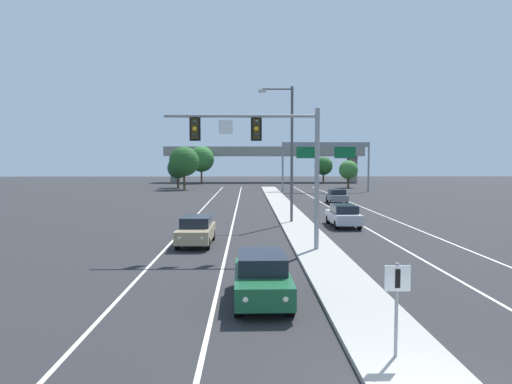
# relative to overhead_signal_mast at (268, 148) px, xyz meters

# --- Properties ---
(median_island) EXTENTS (2.40, 110.00, 0.15)m
(median_island) POSITION_rel_overhead_signal_mast_xyz_m (2.58, 2.52, -5.28)
(median_island) COLOR #9E9B93
(median_island) RESTS_ON ground
(lane_stripe_oncoming_center) EXTENTS (0.14, 100.00, 0.01)m
(lane_stripe_oncoming_center) POSITION_rel_overhead_signal_mast_xyz_m (-2.12, 9.52, -5.35)
(lane_stripe_oncoming_center) COLOR silver
(lane_stripe_oncoming_center) RESTS_ON ground
(lane_stripe_receding_center) EXTENTS (0.14, 100.00, 0.01)m
(lane_stripe_receding_center) POSITION_rel_overhead_signal_mast_xyz_m (7.28, 9.52, -5.35)
(lane_stripe_receding_center) COLOR silver
(lane_stripe_receding_center) RESTS_ON ground
(edge_stripe_left) EXTENTS (0.14, 100.00, 0.01)m
(edge_stripe_left) POSITION_rel_overhead_signal_mast_xyz_m (-5.42, 9.52, -5.35)
(edge_stripe_left) COLOR silver
(edge_stripe_left) RESTS_ON ground
(edge_stripe_right) EXTENTS (0.14, 100.00, 0.01)m
(edge_stripe_right) POSITION_rel_overhead_signal_mast_xyz_m (10.58, 9.52, -5.35)
(edge_stripe_right) COLOR silver
(edge_stripe_right) RESTS_ON ground
(overhead_signal_mast) EXTENTS (7.88, 0.44, 7.20)m
(overhead_signal_mast) POSITION_rel_overhead_signal_mast_xyz_m (0.00, 0.00, 0.00)
(overhead_signal_mast) COLOR gray
(overhead_signal_mast) RESTS_ON median_island
(median_sign_post) EXTENTS (0.60, 0.10, 2.20)m
(median_sign_post) POSITION_rel_overhead_signal_mast_xyz_m (2.42, -13.31, -3.77)
(median_sign_post) COLOR gray
(median_sign_post) RESTS_ON median_island
(street_lamp_median) EXTENTS (2.58, 0.28, 10.00)m
(street_lamp_median) POSITION_rel_overhead_signal_mast_xyz_m (2.05, 10.90, 0.44)
(street_lamp_median) COLOR #4C4C51
(street_lamp_median) RESTS_ON median_island
(car_oncoming_green) EXTENTS (1.88, 4.49, 1.58)m
(car_oncoming_green) POSITION_rel_overhead_signal_mast_xyz_m (-0.54, -8.44, -4.54)
(car_oncoming_green) COLOR #195633
(car_oncoming_green) RESTS_ON ground
(car_oncoming_tan) EXTENTS (1.88, 4.49, 1.58)m
(car_oncoming_tan) POSITION_rel_overhead_signal_mast_xyz_m (-3.90, 2.18, -4.54)
(car_oncoming_tan) COLOR tan
(car_oncoming_tan) RESTS_ON ground
(car_receding_silver) EXTENTS (1.88, 4.49, 1.58)m
(car_receding_silver) POSITION_rel_overhead_signal_mast_xyz_m (5.81, 9.13, -4.54)
(car_receding_silver) COLOR #B7B7BC
(car_receding_silver) RESTS_ON ground
(car_receding_grey) EXTENTS (1.89, 4.50, 1.58)m
(car_receding_grey) POSITION_rel_overhead_signal_mast_xyz_m (8.77, 27.08, -4.54)
(car_receding_grey) COLOR slate
(car_receding_grey) RESTS_ON ground
(highway_sign_gantry) EXTENTS (13.28, 0.42, 7.50)m
(highway_sign_gantry) POSITION_rel_overhead_signal_mast_xyz_m (10.78, 46.48, 0.81)
(highway_sign_gantry) COLOR gray
(highway_sign_gantry) RESTS_ON ground
(overpass_bridge) EXTENTS (42.40, 6.40, 7.65)m
(overpass_bridge) POSITION_rel_overhead_signal_mast_xyz_m (2.58, 77.57, 0.42)
(overpass_bridge) COLOR gray
(overpass_bridge) RESTS_ON ground
(tree_far_left_c) EXTENTS (3.61, 3.61, 5.23)m
(tree_far_left_c) POSITION_rel_overhead_signal_mast_xyz_m (-13.02, 57.08, -1.95)
(tree_far_left_c) COLOR #4C3823
(tree_far_left_c) RESTS_ON ground
(tree_far_right_b) EXTENTS (3.27, 3.27, 4.73)m
(tree_far_right_b) POSITION_rel_overhead_signal_mast_xyz_m (16.48, 56.86, -2.28)
(tree_far_right_b) COLOR #4C3823
(tree_far_right_b) RESTS_ON ground
(tree_far_left_a) EXTENTS (4.83, 4.83, 6.99)m
(tree_far_left_a) POSITION_rel_overhead_signal_mast_xyz_m (-11.28, 52.12, -0.79)
(tree_far_left_a) COLOR #4C3823
(tree_far_left_a) RESTS_ON ground
(tree_far_right_c) EXTENTS (3.78, 3.78, 5.47)m
(tree_far_right_c) POSITION_rel_overhead_signal_mast_xyz_m (14.84, 73.44, -1.79)
(tree_far_right_c) COLOR #4C3823
(tree_far_right_c) RESTS_ON ground
(tree_far_left_b) EXTENTS (5.30, 5.30, 7.67)m
(tree_far_left_b) POSITION_rel_overhead_signal_mast_xyz_m (-10.53, 72.98, -0.34)
(tree_far_left_b) COLOR #4C3823
(tree_far_left_b) RESTS_ON ground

